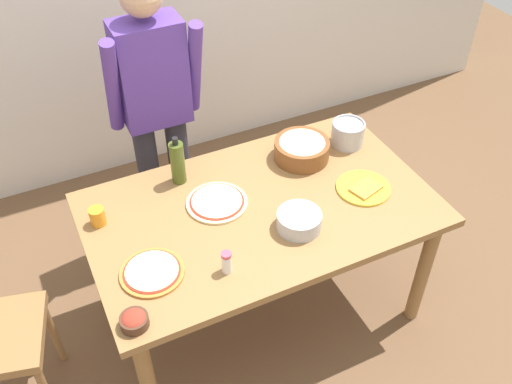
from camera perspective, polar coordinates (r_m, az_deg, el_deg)
ground at (r=3.19m, az=0.40°, el=-11.48°), size 8.00×8.00×0.00m
dining_table at (r=2.69m, az=0.46°, el=-2.89°), size 1.60×0.96×0.76m
person_cook at (r=3.01m, az=-10.04°, el=8.62°), size 0.49×0.25×1.62m
pizza_raw_on_board at (r=2.64m, az=-3.96°, el=-1.02°), size 0.29×0.29×0.02m
pizza_cooked_on_tray at (r=2.38m, az=-10.43°, el=-7.93°), size 0.27×0.27×0.02m
plate_with_slice at (r=2.76m, az=10.79°, el=0.40°), size 0.26×0.26×0.02m
popcorn_bowl at (r=2.87m, az=4.63°, el=4.43°), size 0.28×0.28×0.11m
mixing_bowl_steel at (r=2.50m, az=4.36°, el=-2.91°), size 0.20×0.20×0.08m
small_sauce_bowl at (r=2.22m, az=-12.17°, el=-12.52°), size 0.11×0.11×0.06m
olive_oil_bottle at (r=2.71m, az=-7.90°, el=2.98°), size 0.07×0.07×0.26m
steel_pot at (r=3.00m, az=9.22°, el=5.88°), size 0.17×0.17×0.13m
cup_orange at (r=2.61m, az=-15.67°, el=-2.39°), size 0.07×0.07×0.08m
salt_shaker at (r=2.32m, az=-2.98°, el=-7.07°), size 0.04×0.04×0.11m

